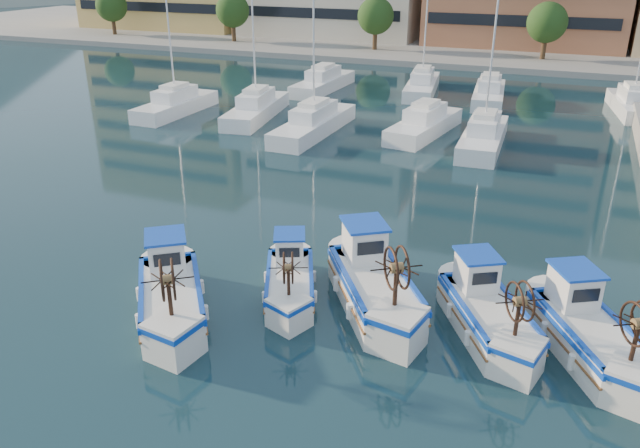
{
  "coord_description": "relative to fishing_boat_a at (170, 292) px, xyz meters",
  "views": [
    {
      "loc": [
        7.49,
        -15.63,
        10.91
      ],
      "look_at": [
        -0.54,
        4.12,
        1.5
      ],
      "focal_mm": 35.0,
      "sensor_mm": 36.0,
      "label": 1
    }
  ],
  "objects": [
    {
      "name": "fishing_boat_e",
      "position": [
        12.47,
        2.75,
        -0.03
      ],
      "size": [
        3.82,
        4.73,
        2.87
      ],
      "rotation": [
        0.0,
        0.0,
        0.53
      ],
      "color": "white",
      "rests_on": "ground"
    },
    {
      "name": "fishing_boat_c",
      "position": [
        5.87,
        3.01,
        0.05
      ],
      "size": [
        4.43,
        5.17,
        3.17
      ],
      "rotation": [
        0.0,
        0.0,
        0.59
      ],
      "color": "white",
      "rests_on": "ground"
    },
    {
      "name": "fishing_boat_a",
      "position": [
        0.0,
        0.0,
        0.0
      ],
      "size": [
        4.26,
        4.8,
        2.97
      ],
      "rotation": [
        0.0,
        0.0,
        0.64
      ],
      "color": "white",
      "rests_on": "ground"
    },
    {
      "name": "yacht_marina",
      "position": [
        0.76,
        29.28,
        -0.29
      ],
      "size": [
        38.59,
        24.17,
        11.5
      ],
      "color": "white",
      "rests_on": "ground"
    },
    {
      "name": "fishing_boat_b",
      "position": [
        3.05,
        2.55,
        -0.15
      ],
      "size": [
        2.98,
        4.06,
        2.44
      ],
      "rotation": [
        0.0,
        0.0,
        0.42
      ],
      "color": "white",
      "rests_on": "ground"
    },
    {
      "name": "fishing_boat_d",
      "position": [
        9.58,
        2.81,
        -0.06
      ],
      "size": [
        3.72,
        4.56,
        2.77
      ],
      "rotation": [
        0.0,
        0.0,
        0.53
      ],
      "color": "white",
      "rests_on": "ground"
    },
    {
      "name": "ground",
      "position": [
        3.53,
        1.29,
        -0.82
      ],
      "size": [
        300.0,
        300.0,
        0.0
      ],
      "primitive_type": "plane",
      "color": "#17333D",
      "rests_on": "ground"
    }
  ]
}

